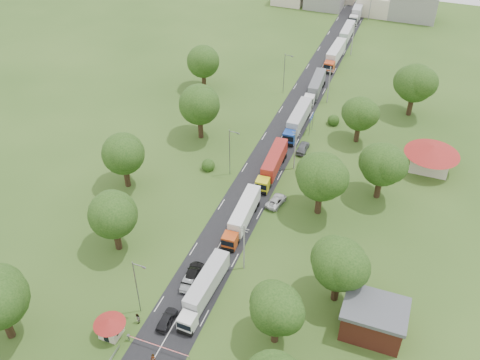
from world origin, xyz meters
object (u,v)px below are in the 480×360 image
at_px(guard_booth, 110,325).
at_px(car_lane_mid, 190,281).
at_px(car_lane_front, 167,319).
at_px(pedestrian_near, 153,359).
at_px(info_sign, 312,120).
at_px(boom_barrier, 149,343).
at_px(truck_0, 204,289).

distance_m(guard_booth, car_lane_mid, 13.58).
relative_size(car_lane_front, pedestrian_near, 2.34).
bearing_deg(guard_booth, info_sign, 78.32).
xyz_separation_m(guard_booth, pedestrian_near, (7.55, -2.01, -1.22)).
height_order(car_lane_mid, pedestrian_near, pedestrian_near).
relative_size(boom_barrier, car_lane_mid, 2.03).
distance_m(guard_booth, truck_0, 14.04).
relative_size(truck_0, car_lane_mid, 3.03).
xyz_separation_m(info_sign, truck_0, (-3.01, -49.57, -0.98)).
distance_m(guard_booth, pedestrian_near, 7.91).
bearing_deg(truck_0, info_sign, 86.52).
bearing_deg(pedestrian_near, car_lane_mid, 88.90).
bearing_deg(info_sign, pedestrian_near, -94.47).
bearing_deg(pedestrian_near, truck_0, 75.00).
bearing_deg(pedestrian_near, boom_barrier, 123.79).
distance_m(boom_barrier, info_sign, 60.39).
relative_size(guard_booth, pedestrian_near, 2.34).
bearing_deg(boom_barrier, pedestrian_near, -49.59).
height_order(info_sign, car_lane_mid, info_sign).
bearing_deg(car_lane_front, pedestrian_near, 100.09).
xyz_separation_m(boom_barrier, car_lane_front, (0.36, 4.47, -0.14)).
distance_m(guard_booth, car_lane_front, 7.77).
bearing_deg(car_lane_front, guard_booth, 34.05).
bearing_deg(pedestrian_near, info_sign, 78.91).
xyz_separation_m(guard_booth, car_lane_mid, (6.20, 12.00, -1.41)).
bearing_deg(info_sign, guard_booth, -101.68).
xyz_separation_m(guard_booth, info_sign, (12.40, 60.00, 0.84)).
bearing_deg(info_sign, car_lane_front, -96.37).
relative_size(car_lane_mid, pedestrian_near, 2.42).
xyz_separation_m(truck_0, pedestrian_near, (-1.83, -12.44, -1.08)).
bearing_deg(boom_barrier, truck_0, 71.24).
distance_m(truck_0, pedestrian_near, 12.63).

